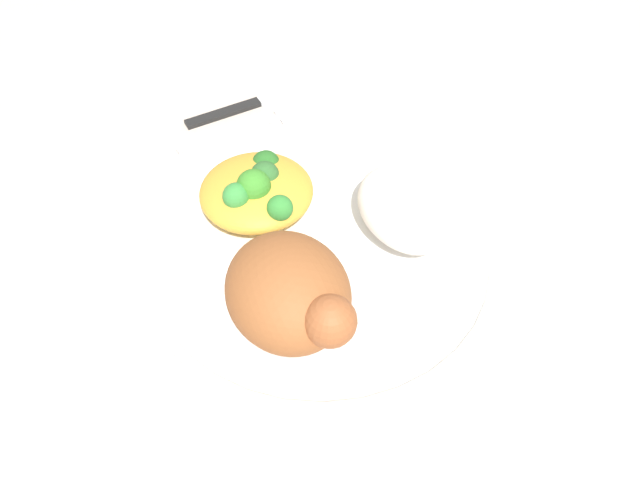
# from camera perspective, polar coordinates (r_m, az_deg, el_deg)

# --- Properties ---
(ground_plane) EXTENTS (2.00, 2.00, 0.00)m
(ground_plane) POSITION_cam_1_polar(r_m,az_deg,el_deg) (0.57, 0.00, -1.65)
(ground_plane) COLOR #C2B2A3
(plate) EXTENTS (0.29, 0.29, 0.01)m
(plate) POSITION_cam_1_polar(r_m,az_deg,el_deg) (0.56, 0.00, -1.14)
(plate) COLOR white
(plate) RESTS_ON ground_plane
(roasted_chicken) EXTENTS (0.11, 0.09, 0.07)m
(roasted_chicken) POSITION_cam_1_polar(r_m,az_deg,el_deg) (0.49, -2.44, -4.48)
(roasted_chicken) COLOR #96552C
(roasted_chicken) RESTS_ON plate
(rice_pile) EXTENTS (0.10, 0.07, 0.04)m
(rice_pile) POSITION_cam_1_polar(r_m,az_deg,el_deg) (0.56, 7.08, 2.64)
(rice_pile) COLOR white
(rice_pile) RESTS_ON plate
(mac_cheese_with_broccoli) EXTENTS (0.10, 0.10, 0.04)m
(mac_cheese_with_broccoli) POSITION_cam_1_polar(r_m,az_deg,el_deg) (0.58, -5.26, 4.16)
(mac_cheese_with_broccoli) COLOR gold
(mac_cheese_with_broccoli) RESTS_ON plate
(fork) EXTENTS (0.03, 0.14, 0.01)m
(fork) POSITION_cam_1_polar(r_m,az_deg,el_deg) (0.69, -5.56, 9.49)
(fork) COLOR #B2B2B7
(fork) RESTS_ON ground_plane
(knife) EXTENTS (0.03, 0.19, 0.01)m
(knife) POSITION_cam_1_polar(r_m,az_deg,el_deg) (0.72, -5.19, 11.42)
(knife) COLOR black
(knife) RESTS_ON ground_plane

